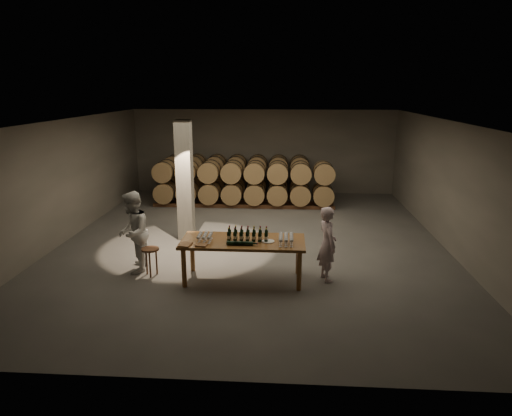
# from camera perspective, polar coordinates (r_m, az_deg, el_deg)

# --- Properties ---
(room) EXTENTS (12.00, 12.00, 12.00)m
(room) POSITION_cam_1_polar(r_m,az_deg,el_deg) (12.28, -8.88, 3.37)
(room) COLOR #565350
(room) RESTS_ON ground
(tasting_table) EXTENTS (2.60, 1.10, 0.90)m
(tasting_table) POSITION_cam_1_polar(r_m,az_deg,el_deg) (9.64, -1.65, -4.62)
(tasting_table) COLOR brown
(tasting_table) RESTS_ON ground
(barrel_stack_back) EXTENTS (5.48, 0.95, 1.57)m
(barrel_stack_back) POSITION_cam_1_polar(r_m,az_deg,el_deg) (17.14, -2.42, 4.15)
(barrel_stack_back) COLOR brown
(barrel_stack_back) RESTS_ON ground
(barrel_stack_front) EXTENTS (6.26, 0.95, 1.57)m
(barrel_stack_front) POSITION_cam_1_polar(r_m,az_deg,el_deg) (15.74, -1.55, 3.19)
(barrel_stack_front) COLOR brown
(barrel_stack_front) RESTS_ON ground
(bottle_cluster) EXTENTS (0.85, 0.22, 0.30)m
(bottle_cluster) POSITION_cam_1_polar(r_m,az_deg,el_deg) (9.55, -1.05, -3.47)
(bottle_cluster) COLOR black
(bottle_cluster) RESTS_ON tasting_table
(lying_bottles) EXTENTS (0.64, 0.09, 0.09)m
(lying_bottles) POSITION_cam_1_polar(r_m,az_deg,el_deg) (9.28, -1.96, -4.43)
(lying_bottles) COLOR black
(lying_bottles) RESTS_ON tasting_table
(glass_cluster_left) EXTENTS (0.30, 0.41, 0.16)m
(glass_cluster_left) POSITION_cam_1_polar(r_m,az_deg,el_deg) (9.59, -6.41, -3.44)
(glass_cluster_left) COLOR silver
(glass_cluster_left) RESTS_ON tasting_table
(glass_cluster_right) EXTENTS (0.30, 0.52, 0.17)m
(glass_cluster_right) POSITION_cam_1_polar(r_m,az_deg,el_deg) (9.40, 3.78, -3.69)
(glass_cluster_right) COLOR silver
(glass_cluster_right) RESTS_ON tasting_table
(plate) EXTENTS (0.26, 0.26, 0.01)m
(plate) POSITION_cam_1_polar(r_m,az_deg,el_deg) (9.51, 1.53, -4.18)
(plate) COLOR white
(plate) RESTS_ON tasting_table
(notebook_near) EXTENTS (0.25, 0.22, 0.03)m
(notebook_near) POSITION_cam_1_polar(r_m,az_deg,el_deg) (9.33, -6.85, -4.62)
(notebook_near) COLOR brown
(notebook_near) RESTS_ON tasting_table
(notebook_corner) EXTENTS (0.27, 0.32, 0.03)m
(notebook_corner) POSITION_cam_1_polar(r_m,az_deg,el_deg) (9.41, -8.84, -4.53)
(notebook_corner) COLOR brown
(notebook_corner) RESTS_ON tasting_table
(pen) EXTENTS (0.15, 0.06, 0.01)m
(pen) POSITION_cam_1_polar(r_m,az_deg,el_deg) (9.30, -6.63, -4.74)
(pen) COLOR black
(pen) RESTS_ON tasting_table
(stool) EXTENTS (0.38, 0.38, 0.63)m
(stool) POSITION_cam_1_polar(r_m,az_deg,el_deg) (10.22, -13.06, -5.53)
(stool) COLOR brown
(stool) RESTS_ON ground
(person_man) EXTENTS (0.54, 0.68, 1.62)m
(person_man) POSITION_cam_1_polar(r_m,az_deg,el_deg) (9.76, 8.90, -4.46)
(person_man) COLOR beige
(person_man) RESTS_ON ground
(person_woman) EXTENTS (0.79, 0.96, 1.83)m
(person_woman) POSITION_cam_1_polar(r_m,az_deg,el_deg) (10.42, -15.13, -2.96)
(person_woman) COLOR silver
(person_woman) RESTS_ON ground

